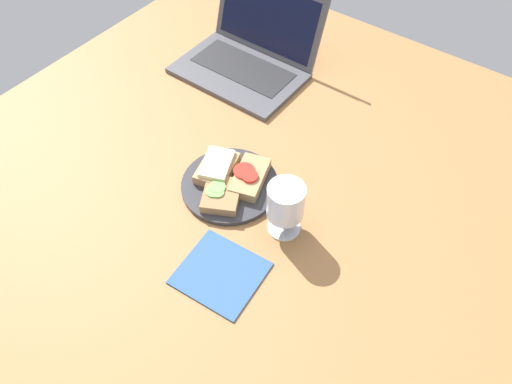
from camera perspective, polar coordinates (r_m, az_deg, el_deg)
wooden_table at (r=114.25cm, az=-0.32°, el=1.33°), size 140.00×140.00×3.00cm
plate at (r=110.75cm, az=-3.01°, el=0.79°), size 21.59×21.59×1.20cm
sandwich_with_cucumber at (r=106.82cm, az=-4.01°, el=-0.34°), size 11.03×11.63×2.58cm
sandwich_with_tomato at (r=109.60cm, az=-0.74°, el=1.74°), size 9.50×12.95×3.06cm
sandwich_with_cheese at (r=111.63cm, az=-4.48°, el=2.85°), size 9.72×12.07×3.21cm
wine_glass at (r=97.85cm, az=3.41°, el=-1.29°), size 7.57×7.57×12.69cm
laptop at (r=140.46cm, az=-0.73°, el=15.69°), size 33.73×28.21×20.34cm
napkin at (r=98.58cm, az=-4.08°, el=-9.23°), size 16.74×15.77×0.40cm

